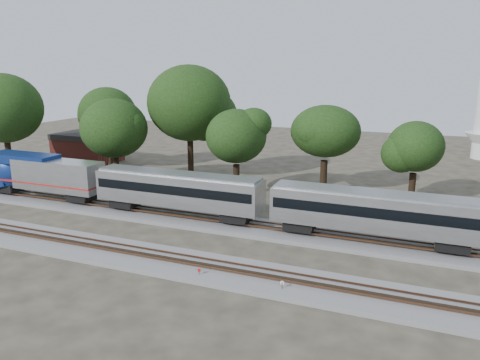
% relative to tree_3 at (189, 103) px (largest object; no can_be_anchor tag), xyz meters
% --- Properties ---
extents(ground, '(160.00, 160.00, 0.00)m').
position_rel_tree_3_xyz_m(ground, '(10.72, -21.00, -10.54)').
color(ground, '#383328').
rests_on(ground, ground).
extents(track_far, '(160.00, 5.00, 0.73)m').
position_rel_tree_3_xyz_m(track_far, '(10.72, -15.00, -10.34)').
color(track_far, slate).
rests_on(track_far, ground).
extents(track_near, '(160.00, 5.00, 0.73)m').
position_rel_tree_3_xyz_m(track_near, '(10.72, -25.00, -10.34)').
color(track_near, slate).
rests_on(track_near, ground).
extents(switch_stand_red, '(0.28, 0.06, 0.87)m').
position_rel_tree_3_xyz_m(switch_stand_red, '(14.70, -26.58, -9.99)').
color(switch_stand_red, '#512D19').
rests_on(switch_stand_red, ground).
extents(switch_stand_white, '(0.30, 0.13, 0.97)m').
position_rel_tree_3_xyz_m(switch_stand_white, '(21.03, -26.40, -9.92)').
color(switch_stand_white, '#512D19').
rests_on(switch_stand_white, ground).
extents(switch_lever, '(0.55, 0.39, 0.30)m').
position_rel_tree_3_xyz_m(switch_lever, '(17.05, -26.13, -10.39)').
color(switch_lever, '#512D19').
rests_on(switch_lever, ground).
extents(brick_building, '(9.85, 7.02, 4.68)m').
position_rel_tree_3_xyz_m(brick_building, '(-21.91, 5.50, -8.18)').
color(brick_building, maroon).
rests_on(brick_building, ground).
extents(tree_0, '(9.81, 9.81, 13.83)m').
position_rel_tree_3_xyz_m(tree_0, '(-25.13, -7.13, -0.90)').
color(tree_0, black).
rests_on(tree_0, ground).
extents(tree_1, '(8.55, 8.55, 12.05)m').
position_rel_tree_3_xyz_m(tree_1, '(-14.45, 1.59, -2.15)').
color(tree_1, black).
rests_on(tree_1, ground).
extents(tree_2, '(7.76, 7.76, 10.94)m').
position_rel_tree_3_xyz_m(tree_2, '(-7.56, -6.18, -2.93)').
color(tree_2, black).
rests_on(tree_2, ground).
extents(tree_3, '(10.73, 10.73, 15.12)m').
position_rel_tree_3_xyz_m(tree_3, '(0.00, 0.00, 0.00)').
color(tree_3, black).
rests_on(tree_3, ground).
extents(tree_4, '(7.48, 7.48, 10.55)m').
position_rel_tree_3_xyz_m(tree_4, '(8.72, -4.91, -3.20)').
color(tree_4, black).
rests_on(tree_4, ground).
extents(tree_5, '(7.86, 7.86, 11.08)m').
position_rel_tree_3_xyz_m(tree_5, '(18.05, 0.46, -2.83)').
color(tree_5, black).
rests_on(tree_5, ground).
extents(tree_6, '(6.76, 6.76, 9.53)m').
position_rel_tree_3_xyz_m(tree_6, '(28.30, -0.09, -3.92)').
color(tree_6, black).
rests_on(tree_6, ground).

